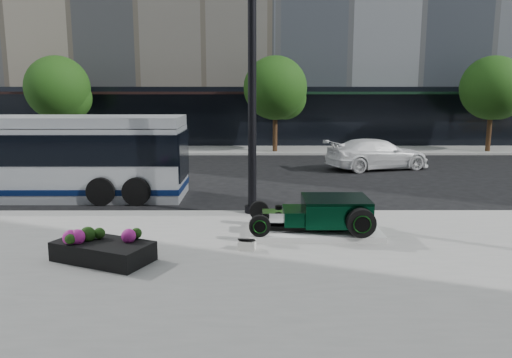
{
  "coord_description": "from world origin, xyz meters",
  "views": [
    {
      "loc": [
        -0.24,
        -17.23,
        3.9
      ],
      "look_at": [
        -0.2,
        -2.42,
        1.2
      ],
      "focal_mm": 35.0,
      "sensor_mm": 36.0,
      "label": 1
    }
  ],
  "objects_px": {
    "transit_bus": "(16,157)",
    "white_sedan": "(377,154)",
    "lamppost": "(252,85)",
    "flower_planter": "(103,249)",
    "hot_rod": "(327,212)"
  },
  "relations": [
    {
      "from": "hot_rod",
      "to": "flower_planter",
      "type": "distance_m",
      "value": 5.7
    },
    {
      "from": "hot_rod",
      "to": "white_sedan",
      "type": "bearing_deg",
      "value": 70.26
    },
    {
      "from": "flower_planter",
      "to": "hot_rod",
      "type": "bearing_deg",
      "value": 21.76
    },
    {
      "from": "flower_planter",
      "to": "transit_bus",
      "type": "distance_m",
      "value": 8.88
    },
    {
      "from": "transit_bus",
      "to": "white_sedan",
      "type": "height_order",
      "value": "transit_bus"
    },
    {
      "from": "lamppost",
      "to": "flower_planter",
      "type": "height_order",
      "value": "lamppost"
    },
    {
      "from": "hot_rod",
      "to": "white_sedan",
      "type": "distance_m",
      "value": 12.12
    },
    {
      "from": "transit_bus",
      "to": "hot_rod",
      "type": "bearing_deg",
      "value": -25.59
    },
    {
      "from": "lamppost",
      "to": "flower_planter",
      "type": "relative_size",
      "value": 3.49
    },
    {
      "from": "lamppost",
      "to": "flower_planter",
      "type": "xyz_separation_m",
      "value": [
        -3.3,
        -4.34,
        -3.62
      ]
    },
    {
      "from": "flower_planter",
      "to": "transit_bus",
      "type": "relative_size",
      "value": 0.2
    },
    {
      "from": "flower_planter",
      "to": "transit_bus",
      "type": "bearing_deg",
      "value": 126.09
    },
    {
      "from": "hot_rod",
      "to": "transit_bus",
      "type": "relative_size",
      "value": 0.27
    },
    {
      "from": "transit_bus",
      "to": "lamppost",
      "type": "bearing_deg",
      "value": -18.13
    },
    {
      "from": "flower_planter",
      "to": "transit_bus",
      "type": "height_order",
      "value": "transit_bus"
    }
  ]
}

